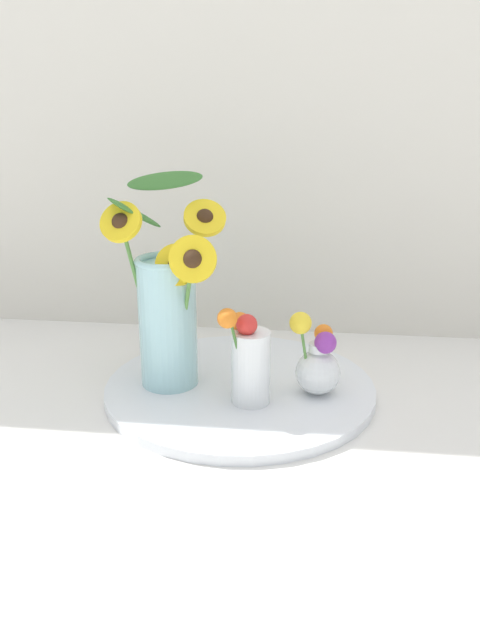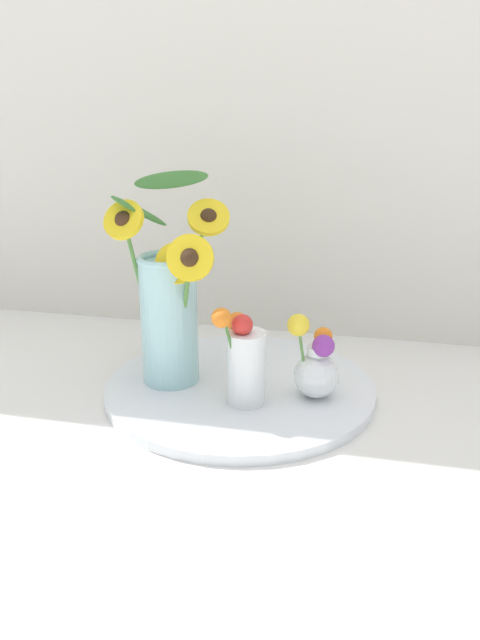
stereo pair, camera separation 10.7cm
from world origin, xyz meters
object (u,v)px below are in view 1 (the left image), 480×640
Objects in this scene: vase_small_center at (249,359)px; vase_bulb_right at (317,363)px; serving_tray at (240,388)px; mason_jar_sunflowers at (168,305)px.

vase_small_center reaches higher than vase_bulb_right.
serving_tray is at bearing 108.95° from vase_small_center.
mason_jar_sunflowers reaches higher than vase_bulb_right.
vase_small_center is 0.13m from vase_bulb_right.
serving_tray is 1.30× the size of mason_jar_sunflowers.
vase_bulb_right reaches higher than serving_tray.
mason_jar_sunflowers reaches higher than vase_small_center.
vase_bulb_right is at bearing 22.33° from vase_small_center.
vase_small_center reaches higher than serving_tray.
serving_tray is 0.11m from vase_small_center.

